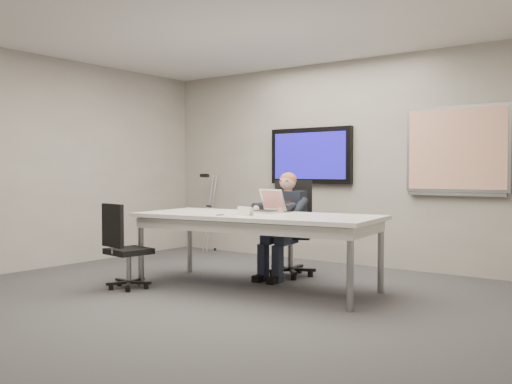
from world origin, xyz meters
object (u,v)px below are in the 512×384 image
Objects in this scene: office_chair_far at (291,246)px; laptop at (268,207)px; office_chair_near at (126,262)px; conference_table at (257,223)px; seated_person at (281,236)px.

laptop is at bearing -106.94° from office_chair_far.
office_chair_far is 1.25× the size of office_chair_near.
seated_person is at bearing 93.47° from conference_table.
conference_table is at bearing -105.52° from office_chair_far.
office_chair_far is at bearing 110.25° from laptop.
conference_table is at bearing -134.71° from office_chair_near.
office_chair_far reaches higher than laptop.
conference_table is 2.96× the size of office_chair_near.
seated_person is 0.52m from laptop.
office_chair_far is at bearing -111.13° from office_chair_near.
office_chair_near is (-1.00, -1.75, -0.07)m from office_chair_far.
office_chair_far is 2.80× the size of laptop.
conference_table is 2.36× the size of office_chair_far.
laptop is at bearing 94.94° from conference_table.
laptop is (1.08, 1.14, 0.59)m from office_chair_near.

